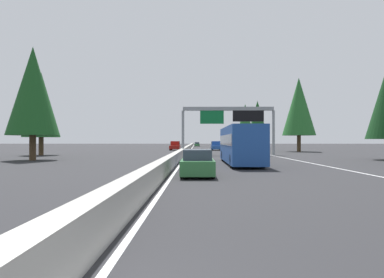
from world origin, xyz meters
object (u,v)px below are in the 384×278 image
(sign_gantry_overhead, at_px, (229,117))
(conifer_right_far, at_px, (257,119))
(conifer_left_foreground, at_px, (33,91))
(conifer_right_mid, at_px, (299,107))
(conifer_right_distant, at_px, (245,121))
(sedan_mid_right, at_px, (197,163))
(oncoming_near, at_px, (175,146))
(sedan_near_right, at_px, (197,144))
(conifer_left_near, at_px, (41,105))
(pickup_mid_left, at_px, (216,146))
(bus_mid_center, at_px, (240,144))

(sign_gantry_overhead, relative_size, conifer_right_far, 1.05)
(conifer_right_far, relative_size, conifer_left_foreground, 1.06)
(conifer_right_mid, relative_size, conifer_left_foreground, 1.17)
(sign_gantry_overhead, height_order, conifer_right_distant, conifer_right_distant)
(sedan_mid_right, height_order, oncoming_near, oncoming_near)
(conifer_right_far, bearing_deg, sign_gantry_overhead, 164.52)
(sedan_mid_right, xyz_separation_m, sedan_near_right, (96.89, 0.02, 0.00))
(sedan_mid_right, relative_size, conifer_right_distant, 0.32)
(conifer_left_near, bearing_deg, sign_gantry_overhead, -87.56)
(oncoming_near, bearing_deg, pickup_mid_left, 85.57)
(pickup_mid_left, bearing_deg, conifer_right_far, -35.86)
(pickup_mid_left, xyz_separation_m, conifer_left_foreground, (-36.08, 20.33, 6.00))
(conifer_right_distant, bearing_deg, oncoming_near, 152.89)
(oncoming_near, relative_size, conifer_right_mid, 0.42)
(oncoming_near, bearing_deg, conifer_right_distant, 152.89)
(conifer_right_mid, distance_m, conifer_right_distant, 49.30)
(bus_mid_center, relative_size, oncoming_near, 2.05)
(conifer_right_mid, distance_m, conifer_left_near, 42.21)
(conifer_left_foreground, bearing_deg, bus_mid_center, -104.19)
(pickup_mid_left, distance_m, conifer_right_far, 20.42)
(sedan_mid_right, height_order, conifer_left_foreground, conifer_left_foreground)
(conifer_right_mid, bearing_deg, sedan_near_right, 18.26)
(sedan_mid_right, distance_m, conifer_right_far, 68.29)
(pickup_mid_left, xyz_separation_m, conifer_right_mid, (-8.92, -14.31, 7.17))
(conifer_right_far, bearing_deg, conifer_right_distant, -1.00)
(conifer_right_distant, bearing_deg, conifer_right_mid, -177.06)
(sedan_mid_right, bearing_deg, conifer_right_far, -12.99)
(sign_gantry_overhead, xyz_separation_m, oncoming_near, (24.24, 8.99, -4.31))
(oncoming_near, height_order, conifer_right_distant, conifer_right_distant)
(bus_mid_center, xyz_separation_m, conifer_right_mid, (32.21, -14.65, 6.36))
(pickup_mid_left, distance_m, conifer_right_mid, 18.32)
(conifer_right_distant, bearing_deg, conifer_left_foreground, 157.20)
(conifer_right_mid, distance_m, conifer_right_far, 24.82)
(sedan_near_right, xyz_separation_m, conifer_left_near, (-71.03, 20.90, 6.07))
(conifer_left_near, bearing_deg, conifer_right_far, -41.88)
(sign_gantry_overhead, bearing_deg, conifer_right_mid, -43.36)
(conifer_left_foreground, bearing_deg, conifer_left_near, 21.51)
(oncoming_near, height_order, conifer_left_near, conifer_left_near)
(conifer_left_near, bearing_deg, conifer_right_mid, -68.10)
(bus_mid_center, distance_m, pickup_mid_left, 41.14)
(sedan_mid_right, distance_m, conifer_left_foreground, 22.73)
(sedan_near_right, relative_size, conifer_left_near, 0.40)
(sedan_mid_right, height_order, pickup_mid_left, pickup_mid_left)
(pickup_mid_left, height_order, conifer_right_far, conifer_right_far)
(bus_mid_center, height_order, conifer_left_foreground, conifer_left_foreground)
(sedan_mid_right, xyz_separation_m, pickup_mid_left, (50.52, -3.92, 0.23))
(oncoming_near, distance_m, conifer_right_distant, 45.18)
(conifer_right_mid, relative_size, conifer_left_near, 1.20)
(sedan_mid_right, distance_m, bus_mid_center, 10.10)
(sedan_mid_right, xyz_separation_m, conifer_left_foreground, (14.44, 16.41, 6.23))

